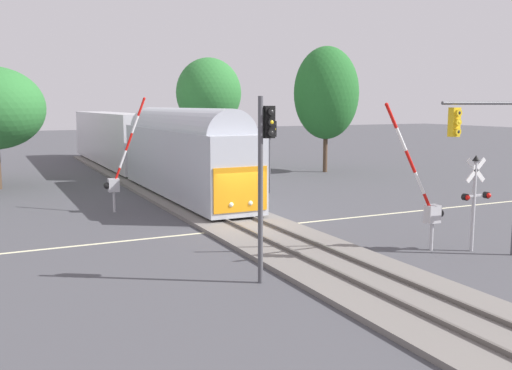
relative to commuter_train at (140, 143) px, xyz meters
name	(u,v)px	position (x,y,z in m)	size (l,w,h in m)	color
ground_plane	(249,228)	(0.00, -19.94, -2.78)	(220.00, 220.00, 0.00)	#47474C
road_centre_stripe	(249,228)	(0.00, -19.94, -2.78)	(44.00, 0.20, 0.01)	beige
railway_track	(249,226)	(0.00, -19.94, -2.68)	(4.40, 80.00, 0.32)	slate
commuter_train	(140,143)	(0.00, 0.00, 0.00)	(3.04, 41.01, 5.16)	#B2B7C1
crossing_gate_near	(428,202)	(4.52, -26.65, -0.86)	(3.00, 0.40, 5.74)	#B7B7BC
crossing_signal_mast	(475,193)	(6.10, -27.46, -0.48)	(1.36, 0.44, 3.76)	#B2B2B7
crossing_gate_far	(117,175)	(-4.60, -13.22, -0.82)	(2.37, 0.40, 6.06)	#B7B7BC
traffic_signal_near_right	(500,137)	(6.00, -28.58, 1.72)	(4.30, 0.38, 5.97)	#4C4C51
traffic_signal_far_side	(272,142)	(5.76, -10.97, 0.53)	(0.53, 0.38, 4.93)	#4C4C51
traffic_signal_median	(265,160)	(-2.97, -27.48, 1.19)	(0.53, 0.38, 5.94)	#4C4C51
elm_centre_background	(209,93)	(7.65, 5.07, 3.89)	(5.83, 5.83, 9.83)	brown
maple_right_background	(326,93)	(15.20, -2.56, 3.84)	(5.41, 5.41, 10.47)	#4C3828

